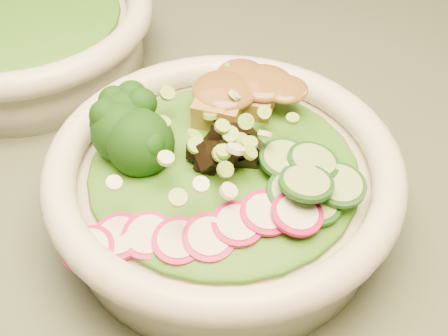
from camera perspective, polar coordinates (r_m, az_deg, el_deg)
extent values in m
cylinder|color=black|center=(1.07, -19.17, -5.89)|extent=(0.06, 0.06, 0.72)
cylinder|color=silver|center=(0.50, 0.00, -2.73)|extent=(0.25, 0.25, 0.05)
torus|color=silver|center=(0.48, 0.00, 0.10)|extent=(0.28, 0.28, 0.03)
cylinder|color=silver|center=(0.70, -17.72, 10.92)|extent=(0.24, 0.24, 0.05)
torus|color=silver|center=(0.69, -18.36, 13.31)|extent=(0.28, 0.28, 0.03)
ellipsoid|color=#216214|center=(0.48, 0.00, 0.09)|extent=(0.21, 0.21, 0.02)
ellipsoid|color=#216214|center=(0.69, -18.34, 13.23)|extent=(0.18, 0.18, 0.02)
ellipsoid|color=brown|center=(0.51, 1.67, 7.20)|extent=(0.07, 0.06, 0.02)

